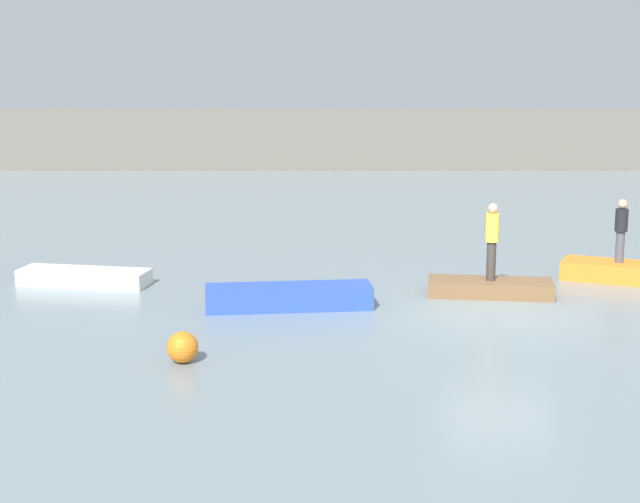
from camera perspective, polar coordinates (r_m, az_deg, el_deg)
The scene contains 9 objects.
ground_plane at distance 21.82m, azimuth 10.67°, elevation -3.80°, with size 120.00×120.00×0.00m, color slate.
embankment_wall at distance 49.59m, azimuth 4.73°, elevation 6.58°, with size 80.00×1.20×3.05m, color #666056.
rowboat_white at distance 25.11m, azimuth -13.60°, elevation -1.46°, with size 3.28×0.96×0.39m, color white.
rowboat_blue at distance 22.15m, azimuth -1.78°, elevation -2.67°, with size 3.78×0.97×0.53m, color #2B4CAD.
rowboat_brown at distance 23.68m, azimuth 10.03°, elevation -2.11°, with size 2.96×1.09×0.37m, color brown.
rowboat_orange at distance 25.95m, azimuth 17.18°, elevation -1.15°, with size 2.79×1.12×0.48m, color orange.
person_yellow_shirt at distance 23.42m, azimuth 10.13°, elevation 0.83°, with size 0.32×0.32×1.87m.
person_dark_shirt at distance 25.74m, azimuth 17.33°, elevation 1.35°, with size 0.32×0.32×1.63m.
mooring_buoy at distance 18.42m, azimuth -8.02°, elevation -5.59°, with size 0.60×0.60×0.60m, color orange.
Camera 1 is at (-4.01, -20.69, 5.63)m, focal length 54.49 mm.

